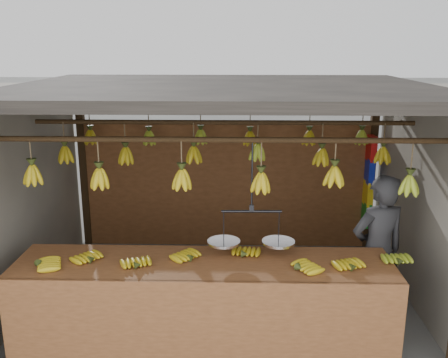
{
  "coord_description": "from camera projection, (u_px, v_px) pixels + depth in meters",
  "views": [
    {
      "loc": [
        0.15,
        -5.23,
        2.79
      ],
      "look_at": [
        0.0,
        0.3,
        1.3
      ],
      "focal_mm": 40.0,
      "sensor_mm": 36.0,
      "label": 1
    }
  ],
  "objects": [
    {
      "name": "ground",
      "position": [
        223.0,
        294.0,
        5.78
      ],
      "size": [
        80.0,
        80.0,
        0.0
      ],
      "primitive_type": "plane",
      "color": "#5B5B57"
    },
    {
      "name": "stall",
      "position": [
        224.0,
        121.0,
        5.58
      ],
      "size": [
        4.3,
        3.3,
        2.4
      ],
      "color": "black",
      "rests_on": "ground"
    },
    {
      "name": "counter",
      "position": [
        204.0,
        289.0,
        4.41
      ],
      "size": [
        3.55,
        0.78,
        0.96
      ],
      "color": "brown",
      "rests_on": "ground"
    },
    {
      "name": "hanging_bananas",
      "position": [
        224.0,
        155.0,
        5.34
      ],
      "size": [
        3.59,
        2.21,
        0.36
      ],
      "color": "#B49613",
      "rests_on": "ground"
    },
    {
      "name": "balance_scale",
      "position": [
        251.0,
        237.0,
        4.52
      ],
      "size": [
        0.79,
        0.3,
        0.96
      ],
      "color": "black",
      "rests_on": "ground"
    },
    {
      "name": "vendor",
      "position": [
        377.0,
        252.0,
        4.95
      ],
      "size": [
        0.67,
        0.55,
        1.6
      ],
      "primitive_type": "imported",
      "rotation": [
        0.0,
        0.0,
        3.47
      ],
      "color": "#262628",
      "rests_on": "ground"
    },
    {
      "name": "bag_bundles",
      "position": [
        369.0,
        182.0,
        6.77
      ],
      "size": [
        0.08,
        0.26,
        1.26
      ],
      "color": "red",
      "rests_on": "ground"
    }
  ]
}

